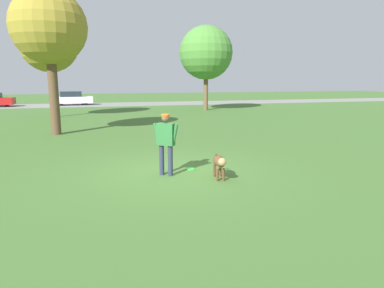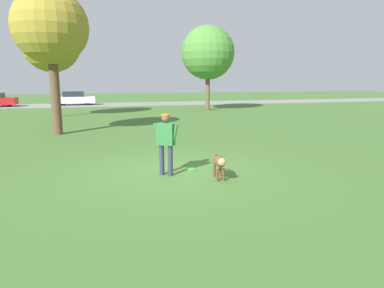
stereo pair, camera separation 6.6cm
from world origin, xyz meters
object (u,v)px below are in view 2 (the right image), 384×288
at_px(tree_far_left, 51,43).
at_px(tree_far_right, 208,53).
at_px(dog, 219,162).
at_px(person, 166,139).
at_px(frisbee, 191,169).
at_px(parked_car_white, 75,98).
at_px(tree_near_left, 51,28).

xyz_separation_m(tree_far_left, tree_far_right, (12.08, 2.53, -0.21)).
distance_m(tree_far_left, tree_far_right, 12.34).
bearing_deg(tree_far_right, dog, -107.19).
relative_size(person, tree_far_right, 0.24).
xyz_separation_m(dog, frisbee, (-0.45, 1.21, -0.44)).
bearing_deg(frisbee, dog, -69.75).
height_order(person, dog, person).
relative_size(tree_far_right, parked_car_white, 1.75).
bearing_deg(tree_far_left, dog, -71.74).
height_order(dog, frisbee, dog).
distance_m(person, tree_far_right, 21.18).
xyz_separation_m(tree_near_left, tree_far_right, (11.12, 10.97, -0.07)).
bearing_deg(tree_far_left, person, -74.88).
xyz_separation_m(frisbee, parked_car_white, (-4.78, 28.34, 0.68)).
bearing_deg(parked_car_white, tree_near_left, -91.10).
xyz_separation_m(frisbee, tree_far_right, (6.69, 18.99, 4.82)).
xyz_separation_m(tree_far_right, parked_car_white, (-11.48, 9.35, -4.14)).
distance_m(person, tree_near_left, 9.99).
height_order(dog, tree_far_left, tree_far_left).
distance_m(dog, tree_far_left, 19.16).
relative_size(frisbee, parked_car_white, 0.07).
height_order(tree_far_left, tree_far_right, tree_far_right).
bearing_deg(tree_far_right, tree_far_left, -168.16).
bearing_deg(parked_car_white, tree_far_right, -41.29).
xyz_separation_m(dog, tree_near_left, (-4.87, 9.22, 4.45)).
relative_size(dog, tree_far_left, 0.15).
xyz_separation_m(person, tree_near_left, (-3.61, 8.46, 3.90)).
xyz_separation_m(tree_far_left, tree_near_left, (0.96, -8.44, -0.13)).
bearing_deg(tree_far_right, frisbee, -109.42).
relative_size(dog, frisbee, 3.89).
xyz_separation_m(person, dog, (1.26, -0.76, -0.55)).
bearing_deg(person, tree_far_right, 104.75).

